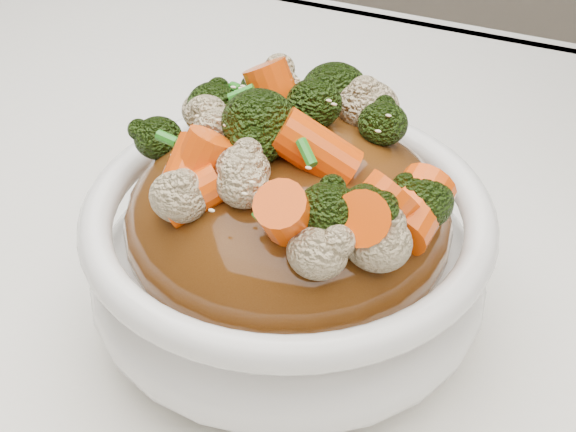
% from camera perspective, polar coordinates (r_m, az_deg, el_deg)
% --- Properties ---
extents(tablecloth, '(1.20, 0.80, 0.04)m').
position_cam_1_polar(tablecloth, '(0.53, -1.06, -7.36)').
color(tablecloth, white).
rests_on(tablecloth, dining_table).
extents(bowl, '(0.28, 0.28, 0.08)m').
position_cam_1_polar(bowl, '(0.48, -0.00, -3.06)').
color(bowl, white).
rests_on(bowl, tablecloth).
extents(sauce_base, '(0.22, 0.22, 0.09)m').
position_cam_1_polar(sauce_base, '(0.46, 0.00, -0.29)').
color(sauce_base, '#502A0D').
rests_on(sauce_base, bowl).
extents(carrots, '(0.22, 0.22, 0.05)m').
position_cam_1_polar(carrots, '(0.42, 0.00, 6.30)').
color(carrots, '#EF4D07').
rests_on(carrots, sauce_base).
extents(broccoli, '(0.22, 0.22, 0.04)m').
position_cam_1_polar(broccoli, '(0.43, 0.00, 6.18)').
color(broccoli, black).
rests_on(broccoli, sauce_base).
extents(cauliflower, '(0.22, 0.22, 0.04)m').
position_cam_1_polar(cauliflower, '(0.43, 0.00, 5.95)').
color(cauliflower, '#C9B489').
rests_on(cauliflower, sauce_base).
extents(scallions, '(0.16, 0.16, 0.02)m').
position_cam_1_polar(scallions, '(0.42, 0.00, 6.41)').
color(scallions, '#22791B').
rests_on(scallions, sauce_base).
extents(sesame_seeds, '(0.20, 0.20, 0.01)m').
position_cam_1_polar(sesame_seeds, '(0.42, 0.00, 6.41)').
color(sesame_seeds, beige).
rests_on(sesame_seeds, sauce_base).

